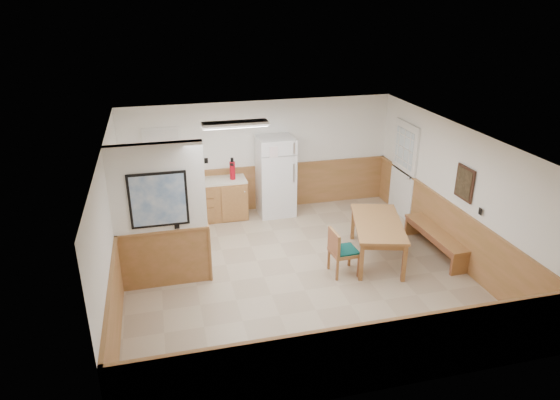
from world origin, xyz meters
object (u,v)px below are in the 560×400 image
object	(u,v)px
dining_table	(378,227)
dining_bench	(436,236)
fire_extinguisher	(232,170)
soap_bottle	(155,180)
refrigerator	(276,176)
dining_chair	(339,249)

from	to	relation	value
dining_table	dining_bench	size ratio (longest dim) A/B	1.07
dining_bench	fire_extinguisher	bearing A→B (deg)	142.11
soap_bottle	dining_table	bearing A→B (deg)	-32.72
dining_table	soap_bottle	size ratio (longest dim) A/B	7.72
fire_extinguisher	soap_bottle	distance (m)	1.64
refrigerator	dining_table	size ratio (longest dim) A/B	0.95
refrigerator	dining_bench	world-z (taller)	refrigerator
refrigerator	dining_chair	bearing A→B (deg)	-81.66
dining_table	dining_chair	size ratio (longest dim) A/B	2.20
fire_extinguisher	soap_bottle	world-z (taller)	fire_extinguisher
dining_chair	fire_extinguisher	world-z (taller)	fire_extinguisher
dining_chair	fire_extinguisher	bearing A→B (deg)	114.07
dining_chair	dining_bench	bearing A→B (deg)	5.68
refrigerator	dining_chair	size ratio (longest dim) A/B	2.08
dining_table	fire_extinguisher	world-z (taller)	fire_extinguisher
refrigerator	dining_table	distance (m)	2.83
dining_chair	fire_extinguisher	size ratio (longest dim) A/B	1.77
refrigerator	fire_extinguisher	size ratio (longest dim) A/B	3.69
fire_extinguisher	soap_bottle	xyz separation A→B (m)	(-1.64, 0.02, -0.09)
dining_table	soap_bottle	bearing A→B (deg)	163.84
dining_table	fire_extinguisher	xyz separation A→B (m)	(-2.28, 2.50, 0.45)
refrigerator	soap_bottle	size ratio (longest dim) A/B	7.31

